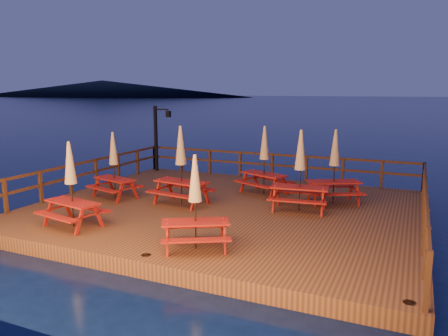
{
  "coord_description": "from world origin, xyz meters",
  "views": [
    {
      "loc": [
        5.5,
        -12.58,
        4.16
      ],
      "look_at": [
        -0.34,
        0.6,
        1.55
      ],
      "focal_mm": 35.0,
      "sensor_mm": 36.0,
      "label": 1
    }
  ],
  "objects_px": {
    "picnic_table_0": "(264,159)",
    "picnic_table_1": "(71,183)",
    "lamp_post": "(159,132)",
    "picnic_table_2": "(300,169)"
  },
  "relations": [
    {
      "from": "picnic_table_1",
      "to": "picnic_table_2",
      "type": "distance_m",
      "value": 6.74
    },
    {
      "from": "picnic_table_1",
      "to": "picnic_table_2",
      "type": "relative_size",
      "value": 0.93
    },
    {
      "from": "picnic_table_0",
      "to": "picnic_table_2",
      "type": "xyz_separation_m",
      "value": [
        1.74,
        -1.7,
        0.04
      ]
    },
    {
      "from": "picnic_table_0",
      "to": "picnic_table_1",
      "type": "bearing_deg",
      "value": -97.95
    },
    {
      "from": "picnic_table_0",
      "to": "picnic_table_1",
      "type": "relative_size",
      "value": 1.04
    },
    {
      "from": "lamp_post",
      "to": "picnic_table_1",
      "type": "relative_size",
      "value": 1.26
    },
    {
      "from": "picnic_table_0",
      "to": "picnic_table_2",
      "type": "height_order",
      "value": "picnic_table_2"
    },
    {
      "from": "picnic_table_0",
      "to": "picnic_table_2",
      "type": "relative_size",
      "value": 0.97
    },
    {
      "from": "picnic_table_0",
      "to": "lamp_post",
      "type": "bearing_deg",
      "value": -177.91
    },
    {
      "from": "picnic_table_0",
      "to": "picnic_table_1",
      "type": "distance_m",
      "value": 6.85
    }
  ]
}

